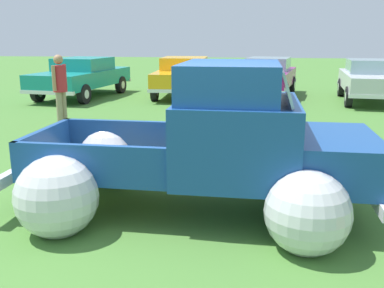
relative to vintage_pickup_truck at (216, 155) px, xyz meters
name	(u,v)px	position (x,y,z in m)	size (l,w,h in m)	color
ground_plane	(186,209)	(-0.39, 0.01, -0.76)	(80.00, 80.00, 0.00)	#477A33
vintage_pickup_truck	(216,155)	(0.00, 0.00, 0.00)	(4.68, 2.87, 1.96)	black
show_car_0	(82,76)	(-5.67, 10.16, 0.03)	(2.56, 4.83, 1.43)	black
show_car_1	(184,75)	(-2.00, 11.02, 0.03)	(2.03, 4.56, 1.43)	black
show_car_2	(267,76)	(1.10, 11.07, 0.02)	(2.53, 4.58, 1.43)	black
show_car_3	(370,79)	(4.52, 10.24, 0.02)	(2.21, 4.35, 1.43)	black
spectator_0	(60,86)	(-4.27, 5.05, 0.26)	(0.41, 0.54, 1.77)	gray
lane_cone_0	(333,145)	(1.94, 2.58, -0.45)	(0.36, 0.36, 0.63)	black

